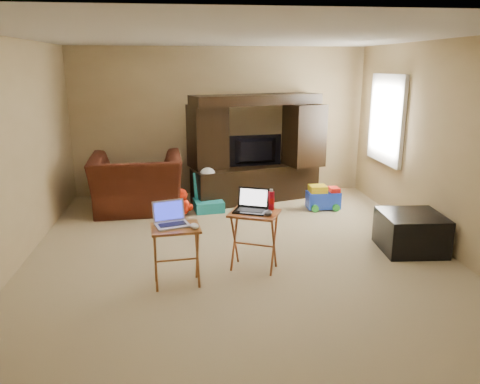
{
  "coord_description": "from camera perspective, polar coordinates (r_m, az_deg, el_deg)",
  "views": [
    {
      "loc": [
        -0.61,
        -5.3,
        2.2
      ],
      "look_at": [
        0.0,
        -0.2,
        0.8
      ],
      "focal_mm": 35.0,
      "sensor_mm": 36.0,
      "label": 1
    }
  ],
  "objects": [
    {
      "name": "entertainment_center",
      "position": [
        7.69,
        1.99,
        5.31
      ],
      "size": [
        2.2,
        1.14,
        1.75
      ],
      "primitive_type": "cube",
      "rotation": [
        0.0,
        0.0,
        0.3
      ],
      "color": "black",
      "rests_on": "floor"
    },
    {
      "name": "ottoman",
      "position": [
        6.09,
        20.11,
        -4.61
      ],
      "size": [
        0.77,
        0.77,
        0.46
      ],
      "primitive_type": "cube",
      "rotation": [
        0.0,
        0.0,
        -0.07
      ],
      "color": "black",
      "rests_on": "floor"
    },
    {
      "name": "window_frame",
      "position": [
        7.55,
        17.42,
        8.48
      ],
      "size": [
        0.06,
        1.14,
        1.34
      ],
      "primitive_type": "cube",
      "color": "white",
      "rests_on": "ground"
    },
    {
      "name": "television",
      "position": [
        7.66,
        2.04,
        4.98
      ],
      "size": [
        0.89,
        0.24,
        0.51
      ],
      "primitive_type": "imported",
      "rotation": [
        0.0,
        0.0,
        3.28
      ],
      "color": "black",
      "rests_on": "entertainment_center"
    },
    {
      "name": "wall_front",
      "position": [
        2.79,
        6.22,
        -4.79
      ],
      "size": [
        5.0,
        0.0,
        5.0
      ],
      "primitive_type": "plane",
      "rotation": [
        -1.57,
        0.0,
        0.0
      ],
      "color": "tan",
      "rests_on": "ground"
    },
    {
      "name": "tray_table_right",
      "position": [
        5.17,
        1.73,
        -5.97
      ],
      "size": [
        0.63,
        0.58,
        0.66
      ],
      "primitive_type": "cube",
      "rotation": [
        0.0,
        0.0,
        -0.42
      ],
      "color": "#A54E27",
      "rests_on": "floor"
    },
    {
      "name": "child_rocker",
      "position": [
        7.24,
        -3.88,
        -0.06
      ],
      "size": [
        0.5,
        0.55,
        0.58
      ],
      "primitive_type": null,
      "rotation": [
        0.0,
        0.0,
        0.13
      ],
      "color": "teal",
      "rests_on": "floor"
    },
    {
      "name": "ceiling",
      "position": [
        5.35,
        -0.27,
        18.45
      ],
      "size": [
        5.5,
        5.5,
        0.0
      ],
      "primitive_type": "plane",
      "rotation": [
        3.14,
        0.0,
        0.0
      ],
      "color": "silver",
      "rests_on": "ground"
    },
    {
      "name": "plush_toy",
      "position": [
        7.09,
        -7.2,
        -1.19
      ],
      "size": [
        0.37,
        0.31,
        0.42
      ],
      "primitive_type": null,
      "color": "red",
      "rests_on": "floor"
    },
    {
      "name": "window_pane",
      "position": [
        7.56,
        17.56,
        8.47
      ],
      "size": [
        0.0,
        1.2,
        1.2
      ],
      "primitive_type": "plane",
      "rotation": [
        1.57,
        0.0,
        -1.57
      ],
      "color": "white",
      "rests_on": "ground"
    },
    {
      "name": "floor",
      "position": [
        5.78,
        -0.24,
        -7.15
      ],
      "size": [
        5.5,
        5.5,
        0.0
      ],
      "primitive_type": "plane",
      "color": "tan",
      "rests_on": "ground"
    },
    {
      "name": "mouse_right",
      "position": [
        4.96,
        3.45,
        -2.54
      ],
      "size": [
        0.12,
        0.15,
        0.06
      ],
      "primitive_type": "ellipsoid",
      "rotation": [
        0.0,
        0.0,
        -0.32
      ],
      "color": "#3C3B40",
      "rests_on": "tray_table_right"
    },
    {
      "name": "wall_back",
      "position": [
        8.13,
        -2.49,
        8.53
      ],
      "size": [
        5.0,
        0.0,
        5.0
      ],
      "primitive_type": "plane",
      "rotation": [
        1.57,
        0.0,
        0.0
      ],
      "color": "tan",
      "rests_on": "ground"
    },
    {
      "name": "mouse_left",
      "position": [
        4.67,
        -5.57,
        -4.15
      ],
      "size": [
        0.12,
        0.15,
        0.05
      ],
      "primitive_type": "ellipsoid",
      "rotation": [
        0.0,
        0.0,
        0.31
      ],
      "color": "white",
      "rests_on": "tray_table_left"
    },
    {
      "name": "recliner",
      "position": [
        7.35,
        -12.43,
        1.02
      ],
      "size": [
        1.41,
        1.25,
        0.88
      ],
      "primitive_type": "imported",
      "rotation": [
        0.0,
        0.0,
        3.2
      ],
      "color": "#4B1A10",
      "rests_on": "floor"
    },
    {
      "name": "push_toy",
      "position": [
        7.46,
        10.11,
        -0.59
      ],
      "size": [
        0.52,
        0.38,
        0.39
      ],
      "primitive_type": null,
      "rotation": [
        0.0,
        0.0,
        -0.01
      ],
      "color": "blue",
      "rests_on": "floor"
    },
    {
      "name": "tray_table_left",
      "position": [
        4.86,
        -7.74,
        -7.75
      ],
      "size": [
        0.52,
        0.43,
        0.63
      ],
      "primitive_type": "cube",
      "rotation": [
        0.0,
        0.0,
        0.1
      ],
      "color": "#A55D28",
      "rests_on": "floor"
    },
    {
      "name": "wall_right",
      "position": [
        6.22,
        23.38,
        5.21
      ],
      "size": [
        0.0,
        5.5,
        5.5
      ],
      "primitive_type": "plane",
      "rotation": [
        1.57,
        0.0,
        -1.57
      ],
      "color": "tan",
      "rests_on": "ground"
    },
    {
      "name": "wall_left",
      "position": [
        5.71,
        -26.1,
        4.1
      ],
      "size": [
        0.0,
        5.5,
        5.5
      ],
      "primitive_type": "plane",
      "rotation": [
        1.57,
        0.0,
        1.57
      ],
      "color": "tan",
      "rests_on": "ground"
    },
    {
      "name": "water_bottle",
      "position": [
        5.14,
        3.84,
        -1.04
      ],
      "size": [
        0.07,
        0.07,
        0.2
      ],
      "primitive_type": "cylinder",
      "color": "#B90B1B",
      "rests_on": "tray_table_right"
    },
    {
      "name": "laptop_left",
      "position": [
        4.73,
        -8.29,
        -2.76
      ],
      "size": [
        0.39,
        0.36,
        0.24
      ],
      "primitive_type": "cube",
      "rotation": [
        0.0,
        0.0,
        0.29
      ],
      "color": "silver",
      "rests_on": "tray_table_left"
    },
    {
      "name": "laptop_right",
      "position": [
        5.04,
        1.28,
        -1.13
      ],
      "size": [
        0.43,
        0.39,
        0.24
      ],
      "primitive_type": "cube",
      "rotation": [
        0.0,
        0.0,
        -0.39
      ],
      "color": "black",
      "rests_on": "tray_table_right"
    }
  ]
}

